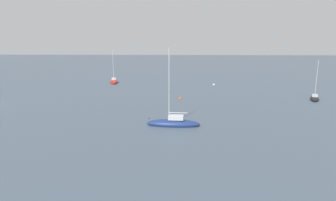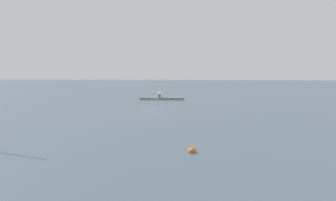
% 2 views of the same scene
% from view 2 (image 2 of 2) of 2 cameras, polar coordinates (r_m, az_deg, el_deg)
% --- Properties ---
extents(ground_plane, '(500.00, 500.00, 0.00)m').
position_cam_2_polar(ground_plane, '(67.65, -2.63, -1.02)').
color(ground_plane, '#475666').
extents(seawall_pier, '(9.49, 1.79, 0.56)m').
position_cam_2_polar(seawall_pier, '(86.83, -0.88, 0.27)').
color(seawall_pier, gray).
rests_on(seawall_pier, ground_plane).
extents(person_seated_blue_left, '(0.43, 0.63, 0.73)m').
position_cam_2_polar(person_seated_blue_left, '(86.86, -1.20, 0.62)').
color(person_seated_blue_left, '#1E2333').
rests_on(person_seated_blue_left, seawall_pier).
extents(umbrella_open_yellow, '(1.36, 1.36, 1.29)m').
position_cam_2_polar(umbrella_open_yellow, '(86.71, -1.20, 1.19)').
color(umbrella_open_yellow, black).
rests_on(umbrella_open_yellow, seawall_pier).
extents(mooring_buoy_near, '(0.61, 0.61, 0.61)m').
position_cam_2_polar(mooring_buoy_near, '(29.75, 3.47, -7.24)').
color(mooring_buoy_near, '#EA5914').
rests_on(mooring_buoy_near, ground_plane).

